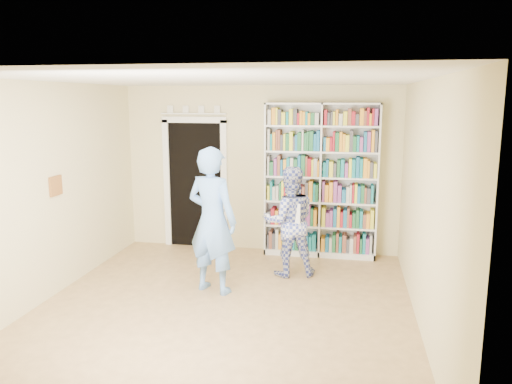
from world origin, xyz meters
TOP-DOWN VIEW (x-y plane):
  - floor at (0.00, 0.00)m, footprint 5.00×5.00m
  - ceiling at (0.00, 0.00)m, footprint 5.00×5.00m
  - wall_back at (0.00, 2.50)m, footprint 4.50×0.00m
  - wall_left at (-2.25, 0.00)m, footprint 0.00×5.00m
  - wall_right at (2.25, 0.00)m, footprint 0.00×5.00m
  - bookshelf at (1.00, 2.34)m, footprint 1.77×0.33m
  - doorway at (-1.10, 2.48)m, footprint 1.10×0.08m
  - wall_art at (-2.23, 0.20)m, footprint 0.03×0.25m
  - man_blue at (-0.27, 0.55)m, footprint 0.80×0.65m
  - man_plaid at (0.63, 1.34)m, footprint 0.89×0.78m
  - paper_sheet at (0.70, 1.15)m, footprint 0.20×0.05m

SIDE VIEW (x-z plane):
  - floor at x=0.00m, z-range 0.00..0.00m
  - man_plaid at x=0.63m, z-range 0.00..1.57m
  - paper_sheet at x=0.70m, z-range 0.81..1.09m
  - man_blue at x=-0.27m, z-range 0.00..1.90m
  - doorway at x=-1.10m, z-range -0.04..2.39m
  - bookshelf at x=1.00m, z-range 0.01..2.44m
  - wall_back at x=0.00m, z-range -0.90..3.60m
  - wall_left at x=-2.25m, z-range -1.15..3.85m
  - wall_right at x=2.25m, z-range -1.15..3.85m
  - wall_art at x=-2.23m, z-range 1.27..1.52m
  - ceiling at x=0.00m, z-range 2.70..2.70m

